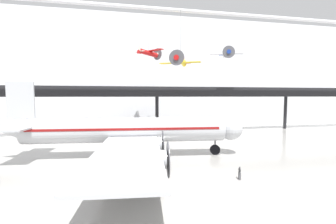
# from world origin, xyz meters

# --- Properties ---
(ground_plane) EXTENTS (260.00, 260.00, 0.00)m
(ground_plane) POSITION_xyz_m (0.00, 0.00, 0.00)
(ground_plane) COLOR #9E9B96
(hangar_back_wall) EXTENTS (140.00, 3.00, 26.30)m
(hangar_back_wall) POSITION_xyz_m (0.00, 33.92, 13.15)
(hangar_back_wall) COLOR silver
(hangar_back_wall) RESTS_ON ground
(mezzanine_walkway) EXTENTS (110.00, 3.20, 9.45)m
(mezzanine_walkway) POSITION_xyz_m (0.00, 24.91, 7.81)
(mezzanine_walkway) COLOR black
(mezzanine_walkway) RESTS_ON ground
(ceiling_truss_beam) EXTENTS (120.00, 0.60, 0.60)m
(ceiling_truss_beam) POSITION_xyz_m (0.00, 16.98, 21.71)
(ceiling_truss_beam) COLOR silver
(airliner_silver_main) EXTENTS (30.35, 34.51, 9.23)m
(airliner_silver_main) POSITION_xyz_m (-6.51, 7.98, 3.32)
(airliner_silver_main) COLOR #B7BABF
(airliner_silver_main) RESTS_ON ground
(suspended_plane_yellow_lowwing) EXTENTS (6.41, 5.71, 9.06)m
(suspended_plane_yellow_lowwing) POSITION_xyz_m (2.39, 15.71, 13.20)
(suspended_plane_yellow_lowwing) COLOR yellow
(suspended_plane_white_twin) EXTENTS (6.37, 5.36, 6.87)m
(suspended_plane_white_twin) POSITION_xyz_m (12.93, 20.99, 15.89)
(suspended_plane_white_twin) COLOR silver
(suspended_plane_red_highwing) EXTENTS (5.40, 5.78, 6.58)m
(suspended_plane_red_highwing) POSITION_xyz_m (-1.86, 23.76, 15.89)
(suspended_plane_red_highwing) COLOR red
(info_sign_pedestal) EXTENTS (0.26, 0.76, 1.24)m
(info_sign_pedestal) POSITION_xyz_m (3.58, -1.72, 0.46)
(info_sign_pedestal) COLOR #4C4C51
(info_sign_pedestal) RESTS_ON ground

